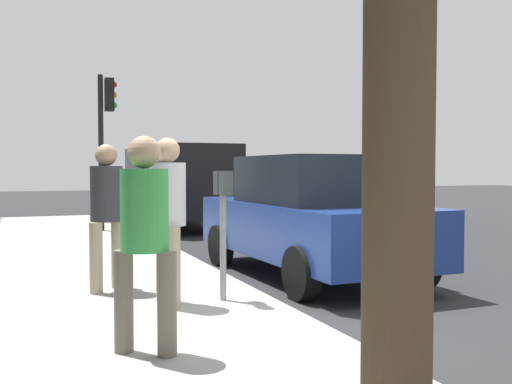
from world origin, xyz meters
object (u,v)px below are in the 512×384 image
parking_meter (223,207)px  traffic_signal (105,126)px  pedestrian_bystander (145,228)px  parked_sedan_near (311,216)px  pedestrian_at_meter (168,207)px  parking_officer (107,205)px  parked_van_far (178,181)px

parking_meter → traffic_signal: bearing=1.5°
pedestrian_bystander → parked_sedan_near: pedestrian_bystander is taller
pedestrian_at_meter → pedestrian_bystander: (-1.59, 0.55, -0.06)m
parked_sedan_near → parking_officer: bearing=102.6°
parked_sedan_near → traffic_signal: (6.33, 2.13, 1.68)m
traffic_signal → pedestrian_at_meter: bearing=177.2°
parked_van_far → parked_sedan_near: bearing=-180.0°
parking_officer → traffic_signal: traffic_signal is taller
pedestrian_at_meter → parked_sedan_near: 3.03m
parking_meter → pedestrian_bystander: pedestrian_bystander is taller
parking_meter → pedestrian_at_meter: pedestrian_at_meter is taller
parking_officer → traffic_signal: bearing=131.3°
parked_van_far → traffic_signal: traffic_signal is taller
pedestrian_at_meter → traffic_signal: (7.98, -0.39, 1.39)m
parking_officer → parked_van_far: size_ratio=0.33×
parking_meter → parked_van_far: parked_van_far is taller
parking_officer → pedestrian_bystander: bearing=-42.5°
parked_sedan_near → parked_van_far: (7.98, 0.00, 0.36)m
pedestrian_at_meter → traffic_signal: size_ratio=0.49×
parking_meter → parked_sedan_near: 2.55m
pedestrian_at_meter → parked_sedan_near: size_ratio=0.40×
parking_meter → parked_van_far: (9.66, -1.91, 0.09)m
parked_van_far → pedestrian_at_meter: bearing=165.4°
pedestrian_bystander → parked_van_far: bearing=22.0°
pedestrian_at_meter → parking_officer: size_ratio=1.02×
parked_sedan_near → parked_van_far: bearing=0.0°
parked_sedan_near → pedestrian_at_meter: bearing=123.3°
pedestrian_at_meter → traffic_signal: 8.11m
parking_officer → traffic_signal: 7.20m
parking_officer → parked_sedan_near: 3.11m
parked_sedan_near → parking_meter: bearing=131.2°
parking_officer → parked_van_far: bearing=119.3°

